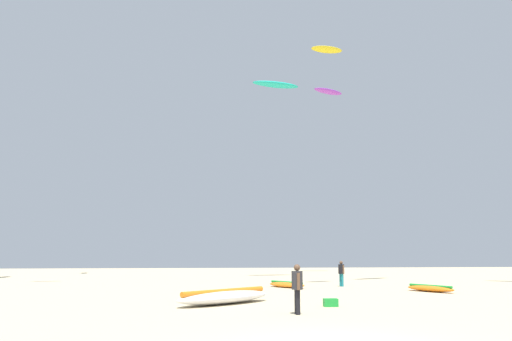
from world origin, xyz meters
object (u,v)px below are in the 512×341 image
Objects in this scene: kite_aloft_4 at (276,85)px; kite_aloft_7 at (328,91)px; kite_grounded_near at (287,285)px; kite_grounded_far at (430,288)px; person_foreground at (297,285)px; cooler_box at (331,303)px; kite_grounded_mid at (224,297)px; person_midground at (341,271)px; kite_aloft_1 at (327,50)px.

kite_aloft_4 reaches higher than kite_aloft_7.
kite_grounded_far is (7.26, -4.26, 0.00)m from kite_grounded_near.
kite_grounded_near is 1.28× the size of kite_aloft_7.
kite_aloft_4 is at bearing 102.61° from kite_aloft_7.
kite_grounded_far is (9.10, 10.01, -0.84)m from person_foreground.
kite_aloft_7 is (2.22, -9.92, -3.44)m from kite_aloft_4.
kite_grounded_mid is at bearing 159.88° from cooler_box.
person_foreground is at bearing -96.23° from kite_aloft_4.
person_foreground is at bearing -135.49° from person_midground.
kite_aloft_7 reaches higher than cooler_box.
person_foreground is at bearing -132.27° from kite_grounded_far.
cooler_box is (-7.31, -7.45, -0.02)m from kite_grounded_far.
cooler_box is at bearing -134.43° from kite_grounded_far.
kite_grounded_far is 1.31× the size of kite_aloft_7.
kite_aloft_4 is at bearing -98.34° from person_foreground.
kite_grounded_mid is at bearing -103.48° from kite_aloft_4.
kite_aloft_1 reaches higher than kite_aloft_7.
kite_grounded_far is (3.68, -4.91, -0.75)m from person_midground.
kite_grounded_mid is 8.51× the size of cooler_box.
kite_grounded_far is (11.49, 5.92, -0.12)m from kite_grounded_mid.
kite_grounded_mid is 12.93m from kite_grounded_far.
kite_grounded_mid is (-4.23, -10.18, 0.12)m from kite_grounded_near.
person_midground is at bearing 126.85° from kite_grounded_far.
person_foreground is at bearing -97.34° from kite_grounded_near.
kite_aloft_1 is at bearing 76.64° from cooler_box.
person_midground is 19.05m from kite_aloft_4.
kite_aloft_1 is at bearing 52.39° from kite_aloft_4.
kite_grounded_near is 0.66× the size of kite_grounded_mid.
kite_aloft_7 is at bearing 76.35° from cooler_box.
person_midground is at bearing -112.06° from person_foreground.
kite_aloft_1 is (9.33, 34.29, 21.85)m from person_foreground.
kite_aloft_1 is 21.34m from kite_aloft_7.
kite_grounded_near reaches higher than cooler_box.
person_midground is at bearing 10.29° from kite_grounded_near.
person_foreground is 1.10× the size of person_midground.
kite_aloft_4 is (0.98, 11.56, 16.15)m from kite_grounded_near.
kite_grounded_mid is (-2.39, 4.10, -0.72)m from person_foreground.
kite_aloft_4 is 1.77× the size of kite_aloft_7.
kite_grounded_far is 23.46m from kite_aloft_4.
kite_grounded_far is at bearing -55.48° from kite_aloft_7.
kite_aloft_4 reaches higher than person_midground.
kite_aloft_1 is at bearing -107.33° from person_foreground.
person_foreground is 0.71× the size of kite_aloft_7.
kite_grounded_far is at bearing 27.25° from kite_grounded_mid.
cooler_box is (-0.04, -11.71, -0.02)m from kite_grounded_near.
kite_aloft_1 reaches higher than kite_grounded_far.
cooler_box is at bearing -103.36° from kite_aloft_1.
kite_aloft_7 reaches higher than person_foreground.
kite_aloft_4 is (-6.28, 15.82, 16.15)m from kite_grounded_far.
person_foreground is 41.71m from kite_aloft_1.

